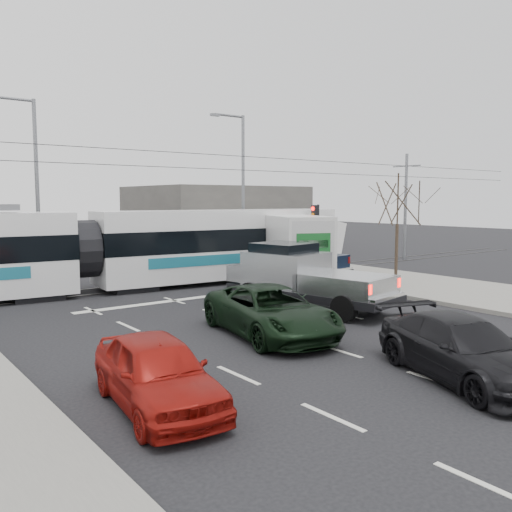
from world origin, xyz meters
TOP-DOWN VIEW (x-y plane):
  - ground at (0.00, 0.00)m, footprint 120.00×120.00m
  - sidewalk_right at (9.00, 0.00)m, footprint 6.00×60.00m
  - rails at (0.00, 10.00)m, footprint 60.00×1.60m
  - building_right at (12.00, 24.00)m, footprint 12.00×10.00m
  - bare_tree at (7.60, 2.50)m, footprint 2.40×2.40m
  - traffic_signal at (6.47, 6.50)m, footprint 0.44×0.44m
  - street_lamp_near at (7.31, 14.00)m, footprint 2.38×0.25m
  - street_lamp_far at (-4.19, 16.00)m, footprint 2.38×0.25m
  - catenary at (0.00, 10.00)m, footprint 60.00×0.20m
  - tram at (-3.97, 9.73)m, footprint 25.54×4.98m
  - silver_pickup at (1.41, 1.94)m, footprint 3.44×6.82m
  - box_truck at (5.04, 6.64)m, footprint 4.48×6.84m
  - navy_pickup at (5.44, 7.36)m, footprint 2.93×5.85m
  - green_car at (-2.14, -0.64)m, footprint 3.36×5.62m
  - red_car at (-7.35, -3.62)m, footprint 2.20×4.33m
  - dark_car at (-1.19, -6.25)m, footprint 3.42×5.15m

SIDE VIEW (x-z plane):
  - ground at x=0.00m, z-range 0.00..0.00m
  - rails at x=0.00m, z-range 0.00..0.03m
  - sidewalk_right at x=9.00m, z-range 0.00..0.15m
  - dark_car at x=-1.19m, z-range 0.00..1.39m
  - red_car at x=-7.35m, z-range 0.00..1.41m
  - green_car at x=-2.14m, z-range 0.00..1.46m
  - navy_pickup at x=5.44m, z-range -0.02..2.34m
  - silver_pickup at x=1.41m, z-range -0.01..2.36m
  - box_truck at x=5.04m, z-range -0.02..3.22m
  - tram at x=-3.97m, z-range -0.75..4.44m
  - building_right at x=12.00m, z-range 0.00..5.00m
  - traffic_signal at x=6.47m, z-range 0.94..4.54m
  - bare_tree at x=7.60m, z-range 1.29..6.29m
  - catenary at x=0.00m, z-range 0.38..7.38m
  - street_lamp_near at x=7.31m, z-range 0.61..9.61m
  - street_lamp_far at x=-4.19m, z-range 0.61..9.61m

